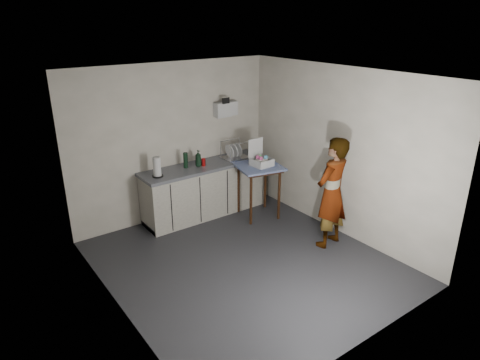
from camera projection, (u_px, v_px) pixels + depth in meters
ground at (245, 263)px, 6.05m from camera, size 4.00×4.00×0.00m
wall_back at (174, 142)px, 7.07m from camera, size 3.60×0.02×2.60m
wall_right at (339, 152)px, 6.56m from camera, size 0.02×4.00×2.60m
wall_left at (113, 212)px, 4.59m from camera, size 0.02×4.00×2.60m
ceiling at (246, 76)px, 5.11m from camera, size 3.60×4.00×0.01m
kitchen_counter at (205, 191)px, 7.39m from camera, size 2.24×0.62×0.91m
wall_shelf at (226, 109)px, 7.41m from camera, size 0.42×0.18×0.37m
side_table at (259, 172)px, 7.19m from camera, size 0.85×0.85×0.92m
standing_man at (332, 193)px, 6.25m from camera, size 0.68×0.51×1.68m
soap_bottle at (198, 158)px, 7.10m from camera, size 0.11×0.11×0.27m
soda_can at (203, 162)px, 7.14m from camera, size 0.07×0.07×0.13m
dark_bottle at (186, 160)px, 7.03m from camera, size 0.07×0.07×0.26m
paper_towel at (157, 167)px, 6.64m from camera, size 0.18×0.18×0.31m
dish_rack at (234, 154)px, 7.52m from camera, size 0.45×0.34×0.31m
bakery_box at (261, 160)px, 7.13m from camera, size 0.32×0.33×0.43m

